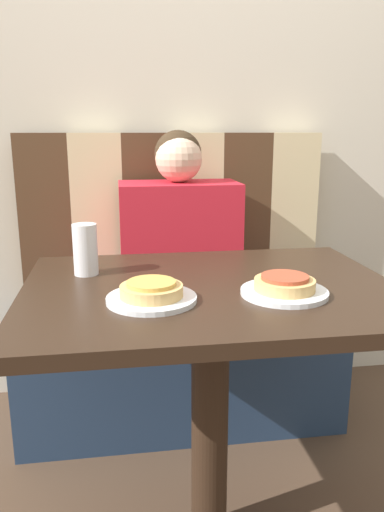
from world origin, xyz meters
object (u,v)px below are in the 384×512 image
plate_left (152,299)px  pizza_left (151,289)px  drinking_cup (85,249)px  person (179,235)px  plate_right (284,292)px  pizza_right (285,283)px

plate_left → pizza_left: size_ratio=1.44×
pizza_left → drinking_cup: drinking_cup is taller
person → plate_right: person is taller
plate_left → drinking_cup: size_ratio=1.50×
pizza_right → pizza_left: bearing=180.0°
plate_right → pizza_right: (0.00, 0.00, 0.02)m
plate_left → pizza_right: size_ratio=1.44×
person → pizza_right: person is taller
plate_left → plate_right: (0.31, 0.00, 0.00)m
person → pizza_left: size_ratio=4.84×
plate_right → drinking_cup: bearing=152.5°
plate_right → pizza_left: size_ratio=1.44×
plate_left → pizza_left: (0.00, 0.00, 0.02)m
pizza_left → pizza_right: bearing=0.0°
plate_left → pizza_left: bearing=0.0°
pizza_right → drinking_cup: (-0.47, 0.25, 0.04)m
drinking_cup → plate_left: bearing=-57.2°
plate_right → pizza_right: bearing=0.0°
plate_left → drinking_cup: (-0.16, 0.25, 0.06)m
plate_right → drinking_cup: drinking_cup is taller
plate_right → pizza_left: 0.31m
person → pizza_right: bearing=-78.2°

